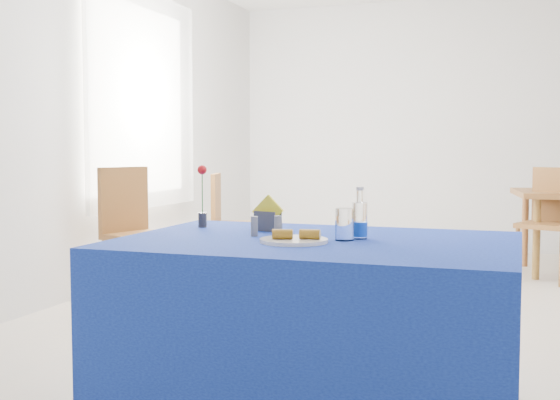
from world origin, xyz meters
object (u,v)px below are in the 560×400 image
at_px(plate, 294,241).
at_px(chair_win_b, 227,216).
at_px(chair_win_a, 134,224).
at_px(chair_bg_left, 552,215).
at_px(blue_table, 316,330).
at_px(water_bottle, 360,222).

relative_size(plate, chair_win_b, 0.30).
height_order(chair_win_a, chair_win_b, chair_win_a).
height_order(plate, chair_bg_left, chair_bg_left).
relative_size(blue_table, chair_bg_left, 1.65).
distance_m(blue_table, water_bottle, 0.49).
height_order(chair_bg_left, chair_win_a, chair_win_a).
relative_size(plate, blue_table, 0.17).
height_order(plate, water_bottle, water_bottle).
xyz_separation_m(plate, blue_table, (0.06, 0.12, -0.39)).
bearing_deg(chair_bg_left, water_bottle, -81.12).
distance_m(blue_table, chair_win_a, 2.61).
xyz_separation_m(blue_table, water_bottle, (0.16, 0.08, 0.45)).
bearing_deg(chair_win_a, chair_win_b, 8.65).
distance_m(chair_win_a, chair_win_b, 1.26).
distance_m(blue_table, chair_bg_left, 3.85).
xyz_separation_m(chair_bg_left, chair_win_b, (-2.75, -0.69, -0.03)).
bearing_deg(water_bottle, chair_bg_left, 76.27).
relative_size(plate, water_bottle, 1.26).
xyz_separation_m(blue_table, chair_bg_left, (1.05, 3.70, 0.18)).
bearing_deg(blue_table, chair_win_b, 119.40).
relative_size(chair_bg_left, chair_win_b, 1.07).
xyz_separation_m(plate, chair_win_b, (-1.64, 3.14, -0.24)).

